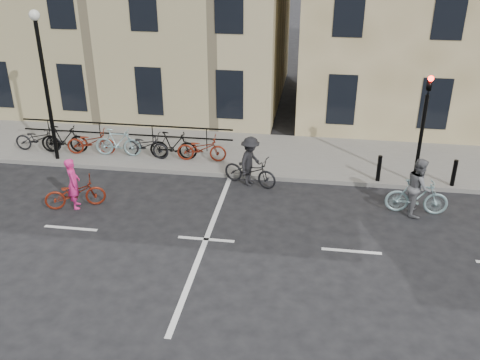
# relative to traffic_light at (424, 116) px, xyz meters

# --- Properties ---
(ground) EXTENTS (120.00, 120.00, 0.00)m
(ground) POSITION_rel_traffic_light_xyz_m (-6.20, -4.34, -2.45)
(ground) COLOR black
(ground) RESTS_ON ground
(sidewalk) EXTENTS (46.00, 4.00, 0.15)m
(sidewalk) POSITION_rel_traffic_light_xyz_m (-10.20, 1.66, -2.38)
(sidewalk) COLOR slate
(sidewalk) RESTS_ON ground
(traffic_light) EXTENTS (0.18, 0.30, 3.90)m
(traffic_light) POSITION_rel_traffic_light_xyz_m (0.00, 0.00, 0.00)
(traffic_light) COLOR black
(traffic_light) RESTS_ON sidewalk
(lamp_post) EXTENTS (0.36, 0.36, 5.28)m
(lamp_post) POSITION_rel_traffic_light_xyz_m (-12.70, 0.06, 1.04)
(lamp_post) COLOR black
(lamp_post) RESTS_ON sidewalk
(bollard_east) EXTENTS (0.14, 0.14, 0.90)m
(bollard_east) POSITION_rel_traffic_light_xyz_m (-1.20, -0.09, -1.85)
(bollard_east) COLOR black
(bollard_east) RESTS_ON sidewalk
(bollard_west) EXTENTS (0.14, 0.14, 0.90)m
(bollard_west) POSITION_rel_traffic_light_xyz_m (1.20, -0.09, -1.85)
(bollard_west) COLOR black
(bollard_west) RESTS_ON sidewalk
(parked_bikes) EXTENTS (8.30, 1.23, 1.05)m
(parked_bikes) POSITION_rel_traffic_light_xyz_m (-10.55, 0.70, -1.81)
(parked_bikes) COLOR black
(parked_bikes) RESTS_ON sidewalk
(cyclist_pink) EXTENTS (1.92, 1.32, 1.62)m
(cyclist_pink) POSITION_rel_traffic_light_xyz_m (-10.57, -3.08, -1.89)
(cyclist_pink) COLOR maroon
(cyclist_pink) RESTS_ON ground
(cyclist_grey) EXTENTS (1.86, 0.88, 1.79)m
(cyclist_grey) POSITION_rel_traffic_light_xyz_m (-0.23, -1.91, -1.73)
(cyclist_grey) COLOR #88ACB2
(cyclist_grey) RESTS_ON ground
(cyclist_dark) EXTENTS (2.02, 1.27, 1.70)m
(cyclist_dark) POSITION_rel_traffic_light_xyz_m (-5.45, -0.72, -1.78)
(cyclist_dark) COLOR black
(cyclist_dark) RESTS_ON ground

